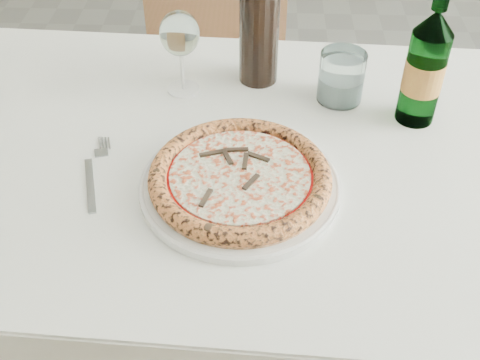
{
  "coord_description": "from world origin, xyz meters",
  "views": [
    {
      "loc": [
        -0.17,
        -0.88,
        1.43
      ],
      "look_at": [
        -0.2,
        -0.16,
        0.78
      ],
      "focal_mm": 45.0,
      "sensor_mm": 36.0,
      "label": 1
    }
  ],
  "objects_px": {
    "wine_glass": "(180,35)",
    "tumbler": "(341,80)",
    "pizza": "(240,177)",
    "plate": "(240,185)",
    "wine_bottle": "(259,18)",
    "dining_table": "(242,190)",
    "chair_far": "(219,45)",
    "beer_bottle": "(425,67)"
  },
  "relations": [
    {
      "from": "dining_table",
      "to": "chair_far",
      "type": "distance_m",
      "value": 0.78
    },
    {
      "from": "plate",
      "to": "wine_glass",
      "type": "height_order",
      "value": "wine_glass"
    },
    {
      "from": "plate",
      "to": "beer_bottle",
      "type": "xyz_separation_m",
      "value": [
        0.32,
        0.21,
        0.1
      ]
    },
    {
      "from": "chair_far",
      "to": "plate",
      "type": "xyz_separation_m",
      "value": [
        0.1,
        -0.86,
        0.23
      ]
    },
    {
      "from": "pizza",
      "to": "wine_glass",
      "type": "height_order",
      "value": "wine_glass"
    },
    {
      "from": "tumbler",
      "to": "beer_bottle",
      "type": "height_order",
      "value": "beer_bottle"
    },
    {
      "from": "chair_far",
      "to": "wine_glass",
      "type": "height_order",
      "value": "chair_far"
    },
    {
      "from": "pizza",
      "to": "wine_bottle",
      "type": "bearing_deg",
      "value": 86.1
    },
    {
      "from": "wine_glass",
      "to": "tumbler",
      "type": "bearing_deg",
      "value": -3.13
    },
    {
      "from": "dining_table",
      "to": "wine_bottle",
      "type": "relative_size",
      "value": 4.38
    },
    {
      "from": "pizza",
      "to": "beer_bottle",
      "type": "relative_size",
      "value": 1.08
    },
    {
      "from": "dining_table",
      "to": "tumbler",
      "type": "height_order",
      "value": "tumbler"
    },
    {
      "from": "tumbler",
      "to": "wine_bottle",
      "type": "distance_m",
      "value": 0.2
    },
    {
      "from": "wine_glass",
      "to": "tumbler",
      "type": "height_order",
      "value": "wine_glass"
    },
    {
      "from": "dining_table",
      "to": "plate",
      "type": "xyz_separation_m",
      "value": [
        -0.0,
        -0.1,
        0.1
      ]
    },
    {
      "from": "chair_far",
      "to": "tumbler",
      "type": "distance_m",
      "value": 0.71
    },
    {
      "from": "pizza",
      "to": "wine_glass",
      "type": "xyz_separation_m",
      "value": [
        -0.13,
        0.29,
        0.1
      ]
    },
    {
      "from": "chair_far",
      "to": "tumbler",
      "type": "xyz_separation_m",
      "value": [
        0.28,
        -0.59,
        0.27
      ]
    },
    {
      "from": "dining_table",
      "to": "plate",
      "type": "bearing_deg",
      "value": -90.0
    },
    {
      "from": "chair_far",
      "to": "dining_table",
      "type": "bearing_deg",
      "value": -82.65
    },
    {
      "from": "pizza",
      "to": "beer_bottle",
      "type": "distance_m",
      "value": 0.39
    },
    {
      "from": "plate",
      "to": "wine_bottle",
      "type": "relative_size",
      "value": 1.04
    },
    {
      "from": "dining_table",
      "to": "beer_bottle",
      "type": "xyz_separation_m",
      "value": [
        0.32,
        0.11,
        0.21
      ]
    },
    {
      "from": "chair_far",
      "to": "beer_bottle",
      "type": "bearing_deg",
      "value": -57.34
    },
    {
      "from": "wine_glass",
      "to": "pizza",
      "type": "bearing_deg",
      "value": -66.47
    },
    {
      "from": "pizza",
      "to": "wine_bottle",
      "type": "distance_m",
      "value": 0.36
    },
    {
      "from": "dining_table",
      "to": "beer_bottle",
      "type": "bearing_deg",
      "value": 19.26
    },
    {
      "from": "wine_glass",
      "to": "beer_bottle",
      "type": "bearing_deg",
      "value": -9.74
    },
    {
      "from": "wine_glass",
      "to": "wine_bottle",
      "type": "xyz_separation_m",
      "value": [
        0.15,
        0.05,
        0.01
      ]
    },
    {
      "from": "wine_glass",
      "to": "wine_bottle",
      "type": "distance_m",
      "value": 0.16
    },
    {
      "from": "wine_glass",
      "to": "wine_bottle",
      "type": "height_order",
      "value": "wine_bottle"
    },
    {
      "from": "wine_glass",
      "to": "plate",
      "type": "bearing_deg",
      "value": -66.46
    },
    {
      "from": "pizza",
      "to": "plate",
      "type": "bearing_deg",
      "value": 16.22
    },
    {
      "from": "pizza",
      "to": "beer_bottle",
      "type": "bearing_deg",
      "value": 33.51
    },
    {
      "from": "dining_table",
      "to": "wine_glass",
      "type": "xyz_separation_m",
      "value": [
        -0.13,
        0.19,
        0.22
      ]
    },
    {
      "from": "tumbler",
      "to": "beer_bottle",
      "type": "relative_size",
      "value": 0.36
    },
    {
      "from": "plate",
      "to": "beer_bottle",
      "type": "height_order",
      "value": "beer_bottle"
    },
    {
      "from": "plate",
      "to": "dining_table",
      "type": "bearing_deg",
      "value": 90.0
    },
    {
      "from": "tumbler",
      "to": "wine_bottle",
      "type": "xyz_separation_m",
      "value": [
        -0.16,
        0.07,
        0.09
      ]
    },
    {
      "from": "wine_glass",
      "to": "beer_bottle",
      "type": "relative_size",
      "value": 0.62
    },
    {
      "from": "chair_far",
      "to": "wine_bottle",
      "type": "distance_m",
      "value": 0.65
    },
    {
      "from": "plate",
      "to": "pizza",
      "type": "height_order",
      "value": "pizza"
    }
  ]
}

